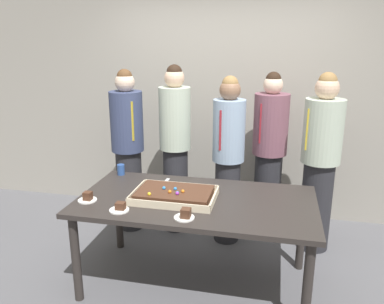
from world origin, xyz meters
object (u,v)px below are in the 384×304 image
(plated_slice_near_left, at_px, (120,208))
(person_back_corner, at_px, (228,158))
(party_table, at_px, (196,208))
(person_far_right_suit, at_px, (128,149))
(person_striped_tie_right, at_px, (320,162))
(cake_server_utensil, at_px, (165,182))
(person_serving_front, at_px, (269,152))
(drink_cup_nearest, at_px, (121,170))
(sheet_cake, at_px, (174,195))
(plated_slice_far_left, at_px, (185,215))
(person_green_shirt_behind, at_px, (175,147))
(plated_slice_near_right, at_px, (88,198))

(plated_slice_near_left, relative_size, person_back_corner, 0.09)
(party_table, relative_size, person_far_right_suit, 1.10)
(party_table, relative_size, person_striped_tie_right, 1.09)
(cake_server_utensil, height_order, person_serving_front, person_serving_front)
(plated_slice_near_left, relative_size, drink_cup_nearest, 1.50)
(sheet_cake, height_order, plated_slice_far_left, sheet_cake)
(sheet_cake, xyz_separation_m, plated_slice_near_left, (-0.34, -0.31, -0.01))
(plated_slice_far_left, height_order, person_back_corner, person_back_corner)
(sheet_cake, relative_size, person_striped_tie_right, 0.38)
(party_table, distance_m, plated_slice_far_left, 0.38)
(sheet_cake, height_order, person_back_corner, person_back_corner)
(cake_server_utensil, bearing_deg, sheet_cake, -62.14)
(plated_slice_near_left, distance_m, person_far_right_suit, 1.28)
(sheet_cake, xyz_separation_m, drink_cup_nearest, (-0.65, 0.45, 0.01))
(cake_server_utensil, relative_size, person_green_shirt_behind, 0.11)
(sheet_cake, relative_size, plated_slice_far_left, 4.43)
(cake_server_utensil, relative_size, person_serving_front, 0.12)
(person_green_shirt_behind, bearing_deg, person_far_right_suit, -95.55)
(plated_slice_near_left, distance_m, person_serving_front, 1.81)
(plated_slice_near_right, bearing_deg, person_serving_front, 44.40)
(cake_server_utensil, xyz_separation_m, person_serving_front, (0.89, 0.83, 0.10))
(person_back_corner, bearing_deg, person_far_right_suit, -71.94)
(drink_cup_nearest, distance_m, cake_server_utensil, 0.49)
(party_table, distance_m, person_serving_front, 1.27)
(person_far_right_suit, bearing_deg, drink_cup_nearest, -27.11)
(cake_server_utensil, bearing_deg, person_green_shirt_behind, 96.93)
(plated_slice_far_left, height_order, person_far_right_suit, person_far_right_suit)
(person_serving_front, bearing_deg, plated_slice_near_left, -4.18)
(plated_slice_near_right, relative_size, person_serving_front, 0.09)
(cake_server_utensil, distance_m, person_striped_tie_right, 1.48)
(party_table, relative_size, cake_server_utensil, 9.55)
(sheet_cake, xyz_separation_m, person_green_shirt_behind, (-0.25, 0.98, 0.12))
(party_table, bearing_deg, plated_slice_near_right, -165.05)
(person_back_corner, bearing_deg, drink_cup_nearest, -47.22)
(party_table, height_order, person_green_shirt_behind, person_green_shirt_behind)
(party_table, relative_size, person_back_corner, 1.12)
(person_striped_tie_right, bearing_deg, cake_server_utensil, -14.57)
(plated_slice_near_left, bearing_deg, sheet_cake, 41.79)
(plated_slice_near_left, relative_size, person_green_shirt_behind, 0.08)
(plated_slice_near_right, relative_size, drink_cup_nearest, 1.50)
(sheet_cake, distance_m, person_far_right_suit, 1.18)
(plated_slice_far_left, xyz_separation_m, drink_cup_nearest, (-0.82, 0.78, 0.02))
(person_serving_front, height_order, person_back_corner, person_serving_front)
(plated_slice_near_left, distance_m, person_green_shirt_behind, 1.30)
(plated_slice_near_left, relative_size, person_far_right_suit, 0.09)
(party_table, bearing_deg, person_green_shirt_behind, 114.35)
(plated_slice_near_left, bearing_deg, party_table, 33.37)
(person_striped_tie_right, bearing_deg, plated_slice_near_right, -6.45)
(party_table, relative_size, person_serving_front, 1.11)
(person_far_right_suit, bearing_deg, person_serving_front, 60.21)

